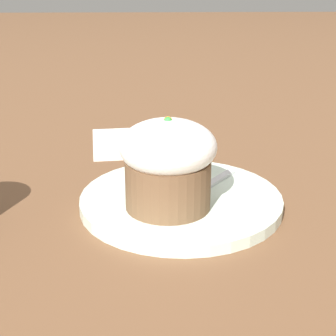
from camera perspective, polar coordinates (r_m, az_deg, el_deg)
name	(u,v)px	position (r m, az deg, el deg)	size (l,w,h in m)	color
ground_plane	(181,206)	(0.66, 1.32, -3.92)	(4.00, 4.00, 0.00)	brown
dessert_plate	(181,201)	(0.66, 1.33, -3.40)	(0.24, 0.24, 0.01)	silver
carrot_cake	(168,163)	(0.61, 0.00, 0.54)	(0.11, 0.11, 0.10)	brown
spoon	(194,193)	(0.66, 2.62, -2.56)	(0.11, 0.09, 0.01)	silver
paper_napkin	(133,142)	(0.87, -3.54, 2.64)	(0.16, 0.14, 0.00)	white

